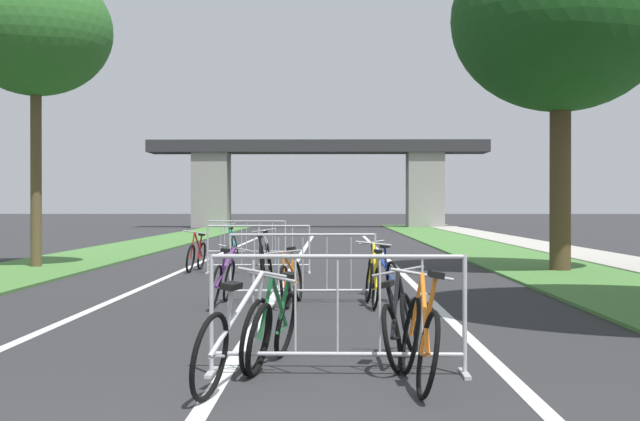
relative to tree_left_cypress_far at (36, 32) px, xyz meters
name	(u,v)px	position (x,y,z in m)	size (l,w,h in m)	color
grass_verge_left	(139,246)	(0.07, 10.65, -5.50)	(2.89, 66.36, 0.05)	#477A38
grass_verge_right	(473,246)	(11.90, 10.65, -5.50)	(2.89, 66.36, 0.05)	#477A38
sidewalk_path_right	(541,246)	(14.31, 10.65, -5.49)	(1.93, 66.36, 0.08)	#ADA89E
lane_stripe_center	(296,261)	(5.99, 2.70, -5.52)	(0.14, 38.39, 0.01)	silver
lane_stripe_right_lane	(390,261)	(8.45, 2.70, -5.52)	(0.14, 38.39, 0.01)	silver
lane_stripe_left_lane	(204,261)	(3.53, 2.70, -5.52)	(0.14, 38.39, 0.01)	silver
overpass_bridge	(318,169)	(5.99, 38.34, -1.64)	(22.59, 2.90, 5.80)	#2D2D30
tree_left_cypress_far	(36,32)	(0.00, 0.00, 0.00)	(3.55, 3.55, 7.06)	brown
tree_right_oak_mid	(561,20)	(11.97, -0.96, 0.04)	(4.82, 4.82, 7.65)	#4C3823
crowd_barrier_nearest	(338,315)	(6.97, -12.80, -5.01)	(2.27, 0.47, 1.05)	#ADADB2
crowd_barrier_second	(303,268)	(6.48, -7.10, -5.01)	(2.29, 0.57, 1.05)	#ADADB2
crowd_barrier_third	(259,249)	(5.33, -1.40, -5.01)	(2.28, 0.53, 1.05)	#ADADB2
crowd_barrier_fourth	(246,239)	(4.51, 4.31, -5.01)	(2.29, 0.57, 1.05)	#ADADB2
bicycle_black_0	(262,258)	(5.45, -1.97, -5.17)	(0.43, 1.61, 0.90)	black
bicycle_orange_1	(420,339)	(7.64, -13.29, -5.14)	(0.55, 1.67, 0.96)	black
bicycle_yellow_2	(373,282)	(7.52, -7.56, -5.17)	(0.54, 1.59, 0.94)	black
bicycle_purple_3	(223,281)	(5.32, -7.56, -5.16)	(0.49, 1.72, 0.88)	black
bicycle_white_4	(268,255)	(5.50, -0.91, -5.15)	(0.56, 1.73, 0.96)	black
bicycle_teal_5	(233,244)	(4.08, 4.77, -5.15)	(0.71, 1.74, 0.97)	black
bicycle_silver_6	(234,342)	(6.14, -13.39, -5.15)	(0.69, 1.70, 0.95)	black
bicycle_green_7	(274,328)	(6.39, -12.44, -5.17)	(0.46, 1.61, 0.91)	black
bicycle_red_8	(196,255)	(3.89, -0.83, -5.17)	(0.52, 1.62, 0.94)	black
bicycle_blue_9	(383,276)	(7.74, -6.53, -5.17)	(0.63, 1.71, 0.91)	black
bicycle_black_10	(400,326)	(7.56, -12.25, -5.18)	(0.54, 1.61, 0.89)	black
bicycle_orange_11	(291,281)	(6.32, -7.45, -5.17)	(0.54, 1.67, 0.85)	black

